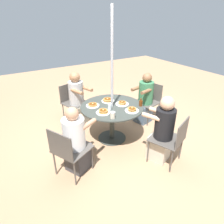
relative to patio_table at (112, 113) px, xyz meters
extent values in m
plane|color=tan|center=(0.00, 0.00, -0.56)|extent=(12.00, 12.00, 0.00)
cylinder|color=#383D38|center=(0.00, 0.00, -0.55)|extent=(0.55, 0.55, 0.01)
cylinder|color=#383D38|center=(0.00, 0.00, -0.22)|extent=(0.09, 0.09, 0.69)
cylinder|color=#383D38|center=(0.00, 0.00, 0.14)|extent=(1.17, 1.17, 0.02)
cylinder|color=#ADADB2|center=(0.00, 0.00, 0.63)|extent=(0.05, 0.05, 2.38)
cylinder|color=#514C47|center=(-0.91, -0.13, -0.35)|extent=(0.02, 0.02, 0.43)
cylinder|color=#514C47|center=(-0.76, -0.51, -0.35)|extent=(0.02, 0.02, 0.43)
cylinder|color=#514C47|center=(-1.28, -0.28, -0.35)|extent=(0.02, 0.02, 0.43)
cylinder|color=#514C47|center=(-1.14, -0.65, -0.35)|extent=(0.02, 0.02, 0.43)
cube|color=#514C47|center=(-1.02, -0.39, -0.12)|extent=(0.61, 0.61, 0.02)
cube|color=#514C47|center=(-1.24, -0.47, 0.08)|extent=(0.18, 0.43, 0.38)
cube|color=beige|center=(-0.92, -0.35, -0.35)|extent=(0.41, 0.39, 0.43)
cylinder|color=black|center=(-0.97, -0.37, 0.13)|extent=(0.31, 0.31, 0.52)
sphere|color=#DBA884|center=(-0.97, -0.37, 0.49)|extent=(0.22, 0.22, 0.22)
cylinder|color=#DBA884|center=(-0.84, -0.19, 0.25)|extent=(0.31, 0.17, 0.07)
cylinder|color=#DBA884|center=(-0.75, -0.42, 0.25)|extent=(0.31, 0.17, 0.07)
cylinder|color=#514C47|center=(0.00, -0.92, -0.35)|extent=(0.02, 0.02, 0.43)
cylinder|color=#514C47|center=(0.39, -0.83, -0.35)|extent=(0.02, 0.02, 0.43)
cylinder|color=#514C47|center=(0.09, -1.31, -0.35)|extent=(0.02, 0.02, 0.43)
cylinder|color=#514C47|center=(0.48, -1.22, -0.35)|extent=(0.02, 0.02, 0.43)
cube|color=#514C47|center=(0.24, -1.07, -0.12)|extent=(0.57, 0.57, 0.02)
cube|color=#514C47|center=(0.29, -1.29, 0.08)|extent=(0.44, 0.12, 0.38)
cube|color=slate|center=(0.22, -0.96, -0.35)|extent=(0.37, 0.39, 0.43)
cylinder|color=#38754C|center=(0.23, -1.01, 0.12)|extent=(0.32, 0.32, 0.50)
sphere|color=brown|center=(0.23, -1.01, 0.46)|extent=(0.20, 0.20, 0.20)
cylinder|color=brown|center=(0.06, -0.86, 0.24)|extent=(0.13, 0.30, 0.07)
cylinder|color=brown|center=(0.31, -0.81, 0.24)|extent=(0.13, 0.30, 0.07)
cylinder|color=#514C47|center=(0.92, 0.06, -0.35)|extent=(0.02, 0.02, 0.43)
cylinder|color=#514C47|center=(0.80, 0.45, -0.35)|extent=(0.02, 0.02, 0.43)
cylinder|color=#514C47|center=(1.30, 0.18, -0.35)|extent=(0.02, 0.02, 0.43)
cylinder|color=#514C47|center=(1.19, 0.56, -0.35)|extent=(0.02, 0.02, 0.43)
cube|color=#514C47|center=(1.05, 0.31, -0.12)|extent=(0.59, 0.59, 0.02)
cube|color=#514C47|center=(1.27, 0.38, 0.08)|extent=(0.15, 0.44, 0.38)
cube|color=gray|center=(0.95, 0.28, -0.35)|extent=(0.40, 0.38, 0.43)
cylinder|color=#B2B2B2|center=(0.99, 0.29, 0.13)|extent=(0.32, 0.32, 0.52)
sphere|color=#A3704C|center=(0.99, 0.29, 0.49)|extent=(0.22, 0.22, 0.22)
cylinder|color=#A3704C|center=(0.84, 0.12, 0.25)|extent=(0.34, 0.16, 0.07)
cylinder|color=#A3704C|center=(0.76, 0.36, 0.25)|extent=(0.34, 0.16, 0.07)
cylinder|color=#514C47|center=(-0.21, 0.89, -0.35)|extent=(0.02, 0.02, 0.43)
cylinder|color=#514C47|center=(-0.57, 0.72, -0.35)|extent=(0.02, 0.02, 0.43)
cylinder|color=#514C47|center=(-0.38, 1.26, -0.35)|extent=(0.02, 0.02, 0.43)
cylinder|color=#514C47|center=(-0.74, 1.08, -0.35)|extent=(0.02, 0.02, 0.43)
cube|color=#514C47|center=(-0.48, 0.99, -0.12)|extent=(0.63, 0.63, 0.02)
cube|color=#514C47|center=(-0.57, 1.19, 0.08)|extent=(0.41, 0.21, 0.38)
cube|color=#3D3D42|center=(-0.43, 0.89, -0.35)|extent=(0.43, 0.44, 0.43)
cylinder|color=white|center=(-0.45, 0.93, 0.11)|extent=(0.33, 0.33, 0.48)
sphere|color=tan|center=(-0.45, 0.93, 0.44)|extent=(0.19, 0.19, 0.19)
cylinder|color=tan|center=(-0.25, 0.83, 0.22)|extent=(0.19, 0.30, 0.07)
cylinder|color=tan|center=(-0.49, 0.71, 0.22)|extent=(0.19, 0.30, 0.07)
cylinder|color=white|center=(-0.36, -0.19, 0.15)|extent=(0.25, 0.25, 0.01)
cylinder|color=#AD7A3D|center=(-0.36, -0.19, 0.16)|extent=(0.15, 0.15, 0.01)
cylinder|color=#AD7A3D|center=(-0.36, -0.19, 0.17)|extent=(0.14, 0.14, 0.01)
cylinder|color=#AD7A3D|center=(-0.36, -0.19, 0.18)|extent=(0.14, 0.14, 0.01)
cylinder|color=#AD7A3D|center=(-0.35, -0.19, 0.19)|extent=(0.16, 0.16, 0.01)
ellipsoid|color=brown|center=(-0.36, -0.19, 0.20)|extent=(0.12, 0.11, 0.00)
cube|color=#F4E084|center=(-0.35, -0.19, 0.21)|extent=(0.02, 0.02, 0.01)
cylinder|color=white|center=(0.19, 0.30, 0.15)|extent=(0.25, 0.25, 0.01)
cylinder|color=#AD7A3D|center=(0.19, 0.30, 0.17)|extent=(0.17, 0.17, 0.01)
cylinder|color=#AD7A3D|center=(0.19, 0.30, 0.18)|extent=(0.17, 0.17, 0.01)
ellipsoid|color=brown|center=(0.19, 0.30, 0.19)|extent=(0.14, 0.13, 0.00)
cube|color=#F4E084|center=(0.20, 0.30, 0.19)|extent=(0.02, 0.02, 0.01)
cylinder|color=white|center=(-0.16, 0.28, 0.15)|extent=(0.25, 0.25, 0.01)
cylinder|color=#AD7A3D|center=(-0.16, 0.27, 0.16)|extent=(0.17, 0.17, 0.01)
cylinder|color=#AD7A3D|center=(-0.16, 0.28, 0.17)|extent=(0.16, 0.16, 0.01)
cylinder|color=#AD7A3D|center=(-0.15, 0.27, 0.18)|extent=(0.15, 0.15, 0.01)
cylinder|color=#AD7A3D|center=(-0.15, 0.27, 0.19)|extent=(0.16, 0.16, 0.01)
ellipsoid|color=brown|center=(-0.16, 0.28, 0.20)|extent=(0.13, 0.12, 0.00)
cube|color=#F4E084|center=(-0.16, 0.27, 0.21)|extent=(0.02, 0.02, 0.01)
cylinder|color=white|center=(0.23, -0.05, 0.15)|extent=(0.25, 0.25, 0.01)
cylinder|color=#AD7A3D|center=(0.22, -0.05, 0.16)|extent=(0.18, 0.18, 0.01)
cylinder|color=#AD7A3D|center=(0.22, -0.05, 0.17)|extent=(0.19, 0.19, 0.01)
cylinder|color=#AD7A3D|center=(0.23, -0.04, 0.18)|extent=(0.19, 0.19, 0.01)
cylinder|color=#AD7A3D|center=(0.22, -0.05, 0.19)|extent=(0.19, 0.19, 0.01)
ellipsoid|color=brown|center=(0.23, -0.05, 0.20)|extent=(0.15, 0.14, 0.00)
cube|color=#F4E084|center=(0.23, -0.04, 0.20)|extent=(0.03, 0.03, 0.01)
cylinder|color=white|center=(-0.04, -0.20, 0.15)|extent=(0.25, 0.25, 0.01)
cylinder|color=#AD7A3D|center=(-0.03, -0.20, 0.16)|extent=(0.15, 0.15, 0.01)
cylinder|color=#AD7A3D|center=(-0.04, -0.21, 0.18)|extent=(0.15, 0.15, 0.01)
cylinder|color=#AD7A3D|center=(-0.04, -0.20, 0.19)|extent=(0.14, 0.14, 0.01)
ellipsoid|color=brown|center=(-0.04, -0.20, 0.20)|extent=(0.12, 0.11, 0.00)
cube|color=#F4E084|center=(-0.04, -0.20, 0.21)|extent=(0.03, 0.03, 0.01)
cylinder|color=#602D0F|center=(-0.27, -0.45, 0.20)|extent=(0.06, 0.06, 0.10)
cylinder|color=#602D0F|center=(-0.27, -0.45, 0.27)|extent=(0.03, 0.03, 0.04)
torus|color=#602D0F|center=(-0.24, -0.45, 0.21)|extent=(0.05, 0.01, 0.05)
cylinder|color=beige|center=(-0.40, 0.24, 0.20)|extent=(0.08, 0.08, 0.10)
cylinder|color=white|center=(-0.40, 0.24, 0.25)|extent=(0.08, 0.08, 0.01)
cylinder|color=silver|center=(-0.10, 0.11, 0.20)|extent=(0.06, 0.06, 0.11)
camera|label=1|loc=(-2.83, 1.76, 1.71)|focal=32.00mm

